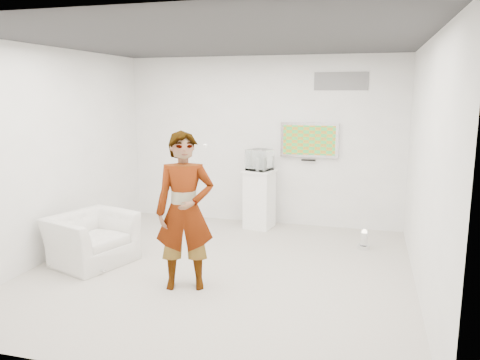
% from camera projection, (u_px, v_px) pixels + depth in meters
% --- Properties ---
extents(room, '(5.01, 5.01, 3.00)m').
position_uv_depth(room, '(220.00, 161.00, 6.05)').
color(room, '#A9A29B').
rests_on(room, ground).
extents(tv, '(1.00, 0.08, 0.60)m').
position_uv_depth(tv, '(309.00, 140.00, 8.14)').
color(tv, silver).
rests_on(tv, room).
extents(logo_decal, '(0.90, 0.02, 0.30)m').
position_uv_depth(logo_decal, '(341.00, 81.00, 7.86)').
color(logo_decal, slate).
rests_on(logo_decal, room).
extents(person, '(0.81, 0.66, 1.93)m').
position_uv_depth(person, '(185.00, 211.00, 5.62)').
color(person, white).
rests_on(person, room).
extents(armchair, '(1.22, 1.31, 0.69)m').
position_uv_depth(armchair, '(91.00, 239.00, 6.55)').
color(armchair, white).
rests_on(armchair, room).
extents(pedestal, '(0.58, 0.58, 1.03)m').
position_uv_depth(pedestal, '(259.00, 199.00, 8.24)').
color(pedestal, white).
rests_on(pedestal, room).
extents(floor_uplight, '(0.20, 0.20, 0.29)m').
position_uv_depth(floor_uplight, '(364.00, 240.00, 7.16)').
color(floor_uplight, silver).
rests_on(floor_uplight, room).
extents(vitrine, '(0.47, 0.47, 0.37)m').
position_uv_depth(vitrine, '(260.00, 160.00, 8.11)').
color(vitrine, white).
rests_on(vitrine, pedestal).
extents(console, '(0.06, 0.17, 0.23)m').
position_uv_depth(console, '(260.00, 164.00, 8.12)').
color(console, white).
rests_on(console, pedestal).
extents(wii_remote, '(0.06, 0.14, 0.03)m').
position_uv_depth(wii_remote, '(205.00, 146.00, 5.64)').
color(wii_remote, white).
rests_on(wii_remote, person).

